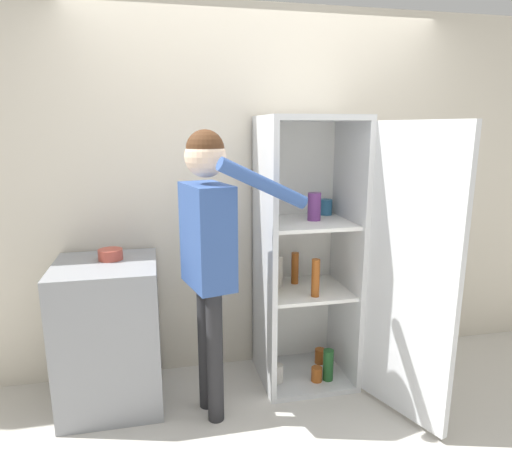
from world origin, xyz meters
The scene contains 6 objects.
ground_plane centered at (0.00, 0.00, 0.00)m, with size 12.00×12.00×0.00m, color beige.
wall_back centered at (0.00, 0.98, 1.27)m, with size 7.00×0.06×2.55m.
refrigerator centered at (0.35, 0.55, 0.90)m, with size 0.88×1.17×1.82m.
person centered at (-0.45, 0.35, 1.14)m, with size 0.72×0.50×1.74m.
counter centered at (-1.07, 0.62, 0.47)m, with size 0.62×0.63×0.94m.
bowl centered at (-1.03, 0.69, 0.97)m, with size 0.15×0.15×0.07m.
Camera 1 is at (-0.74, -2.19, 1.74)m, focal length 32.00 mm.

